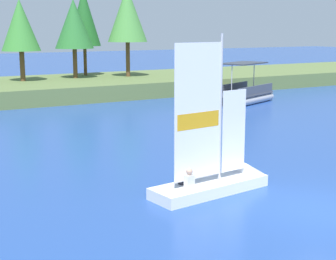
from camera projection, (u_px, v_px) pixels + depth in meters
ground_plane at (324, 212)px, 14.96m from camera, size 200.00×200.00×0.00m
shore_bank at (40, 89)px, 39.77m from camera, size 80.00×10.98×1.18m
shoreline_tree_midleft at (20, 25)px, 39.05m from camera, size 2.93×2.93×6.19m
shoreline_tree_centre at (74, 24)px, 41.36m from camera, size 3.09×3.09×6.28m
shoreline_tree_midright at (84, 17)px, 43.62m from camera, size 2.75×2.75×7.35m
shoreline_tree_right at (127, 14)px, 42.65m from camera, size 3.29×3.29×7.40m
wooden_dock at (230, 94)px, 39.98m from camera, size 1.92×4.15×0.38m
sailboat at (226, 176)px, 17.04m from camera, size 4.72×1.79×5.44m
pontoon_boat at (243, 94)px, 36.37m from camera, size 5.54×3.98×2.84m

